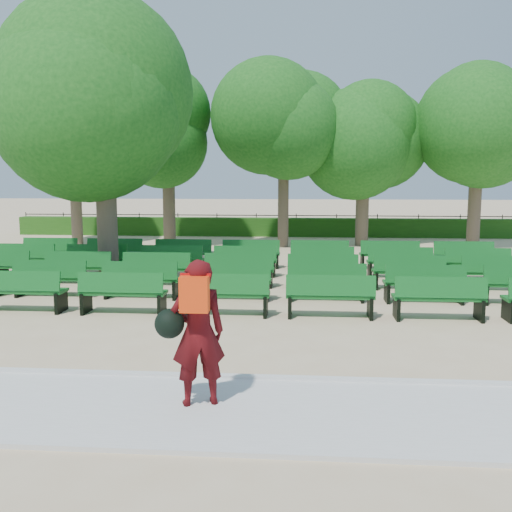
{
  "coord_description": "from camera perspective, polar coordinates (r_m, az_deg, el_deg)",
  "views": [
    {
      "loc": [
        1.23,
        -14.11,
        2.94
      ],
      "look_at": [
        0.19,
        -1.0,
        1.1
      ],
      "focal_mm": 40.0,
      "sensor_mm": 36.0,
      "label": 1
    }
  ],
  "objects": [
    {
      "name": "ground",
      "position": [
        14.47,
        -0.46,
        -3.76
      ],
      "size": [
        120.0,
        120.0,
        0.0
      ],
      "primitive_type": "plane",
      "color": "#CBB087"
    },
    {
      "name": "paving",
      "position": [
        7.42,
        -5.59,
        -15.19
      ],
      "size": [
        30.0,
        2.2,
        0.06
      ],
      "primitive_type": "cube",
      "color": "silver",
      "rests_on": "ground"
    },
    {
      "name": "curb",
      "position": [
        8.46,
        -4.2,
        -12.03
      ],
      "size": [
        30.0,
        0.12,
        0.1
      ],
      "primitive_type": "cube",
      "color": "silver",
      "rests_on": "ground"
    },
    {
      "name": "hedge",
      "position": [
        28.25,
        2.0,
        2.91
      ],
      "size": [
        26.0,
        0.7,
        0.9
      ],
      "primitive_type": "cube",
      "color": "#235616",
      "rests_on": "ground"
    },
    {
      "name": "fence",
      "position": [
        28.69,
        2.03,
        2.08
      ],
      "size": [
        26.0,
        0.1,
        1.02
      ],
      "primitive_type": null,
      "color": "black",
      "rests_on": "ground"
    },
    {
      "name": "tree_line",
      "position": [
        24.32,
        1.58,
        1.02
      ],
      "size": [
        21.8,
        6.8,
        7.04
      ],
      "primitive_type": null,
      "color": "#1F621B",
      "rests_on": "ground"
    },
    {
      "name": "bench_array",
      "position": [
        15.37,
        -1.55,
        -2.71
      ],
      "size": [
        1.86,
        0.66,
        1.16
      ],
      "rotation": [
        0.0,
        0.0,
        -0.05
      ],
      "color": "#105D1E",
      "rests_on": "ground"
    },
    {
      "name": "tree_among",
      "position": [
        16.76,
        -15.1,
        15.35
      ],
      "size": [
        5.55,
        5.55,
        7.7
      ],
      "color": "brown",
      "rests_on": "ground"
    },
    {
      "name": "person",
      "position": [
        7.25,
        -6.05,
        -7.4
      ],
      "size": [
        0.93,
        0.64,
        1.87
      ],
      "rotation": [
        0.0,
        0.0,
        3.47
      ],
      "color": "#480A0D",
      "rests_on": "ground"
    }
  ]
}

